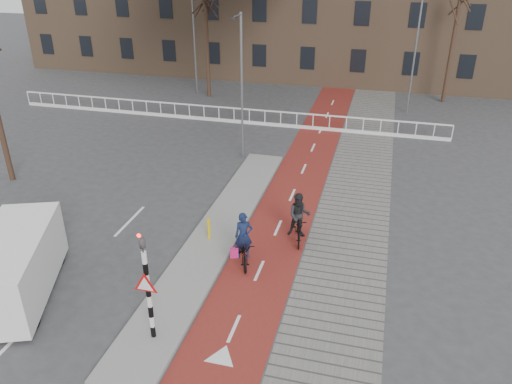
# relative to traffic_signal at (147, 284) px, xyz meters

# --- Properties ---
(ground) EXTENTS (120.00, 120.00, 0.00)m
(ground) POSITION_rel_traffic_signal_xyz_m (0.60, 2.02, -1.99)
(ground) COLOR #38383A
(ground) RESTS_ON ground
(bike_lane) EXTENTS (2.50, 60.00, 0.01)m
(bike_lane) POSITION_rel_traffic_signal_xyz_m (2.10, 12.02, -1.98)
(bike_lane) COLOR maroon
(bike_lane) RESTS_ON ground
(sidewalk) EXTENTS (3.00, 60.00, 0.01)m
(sidewalk) POSITION_rel_traffic_signal_xyz_m (4.90, 12.02, -1.98)
(sidewalk) COLOR slate
(sidewalk) RESTS_ON ground
(curb_island) EXTENTS (1.80, 16.00, 0.12)m
(curb_island) POSITION_rel_traffic_signal_xyz_m (-0.10, 6.02, -1.93)
(curb_island) COLOR gray
(curb_island) RESTS_ON ground
(traffic_signal) EXTENTS (0.80, 0.80, 3.68)m
(traffic_signal) POSITION_rel_traffic_signal_xyz_m (0.00, 0.00, 0.00)
(traffic_signal) COLOR black
(traffic_signal) RESTS_ON curb_island
(bollard) EXTENTS (0.12, 0.12, 0.86)m
(bollard) POSITION_rel_traffic_signal_xyz_m (-0.23, 5.43, -1.44)
(bollard) COLOR #E3B50C
(bollard) RESTS_ON curb_island
(cyclist_near) EXTENTS (1.29, 1.99, 1.96)m
(cyclist_near) POSITION_rel_traffic_signal_xyz_m (1.44, 4.39, -1.32)
(cyclist_near) COLOR black
(cyclist_near) RESTS_ON bike_lane
(cyclist_far) EXTENTS (0.96, 1.92, 1.98)m
(cyclist_far) POSITION_rel_traffic_signal_xyz_m (3.05, 6.30, -1.16)
(cyclist_far) COLOR black
(cyclist_far) RESTS_ON bike_lane
(van) EXTENTS (3.56, 5.18, 2.07)m
(van) POSITION_rel_traffic_signal_xyz_m (-5.03, 0.83, -0.90)
(van) COLOR white
(van) RESTS_ON ground
(railing) EXTENTS (28.00, 0.10, 0.99)m
(railing) POSITION_rel_traffic_signal_xyz_m (-4.40, 19.02, -1.68)
(railing) COLOR silver
(railing) RESTS_ON ground
(tree_mid) EXTENTS (0.27, 0.27, 7.49)m
(tree_mid) POSITION_rel_traffic_signal_xyz_m (-6.95, 24.30, 1.76)
(tree_mid) COLOR black
(tree_mid) RESTS_ON ground
(tree_right) EXTENTS (0.25, 0.25, 7.81)m
(tree_right) POSITION_rel_traffic_signal_xyz_m (9.68, 27.22, 1.91)
(tree_right) COLOR black
(tree_right) RESTS_ON ground
(streetlight_near) EXTENTS (0.12, 0.12, 7.33)m
(streetlight_near) POSITION_rel_traffic_signal_xyz_m (-1.30, 13.72, 1.68)
(streetlight_near) COLOR slate
(streetlight_near) RESTS_ON ground
(streetlight_left) EXTENTS (0.12, 0.12, 8.03)m
(streetlight_left) POSITION_rel_traffic_signal_xyz_m (-8.11, 24.87, 2.02)
(streetlight_left) COLOR slate
(streetlight_left) RESTS_ON ground
(streetlight_right) EXTENTS (0.12, 0.12, 8.44)m
(streetlight_right) POSITION_rel_traffic_signal_xyz_m (7.18, 23.98, 2.23)
(streetlight_right) COLOR slate
(streetlight_right) RESTS_ON ground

